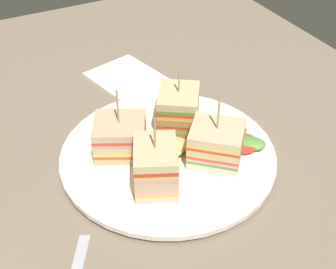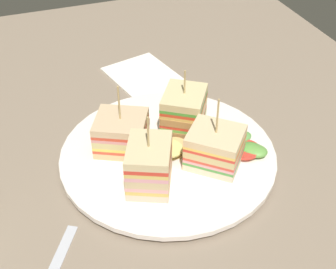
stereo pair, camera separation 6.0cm
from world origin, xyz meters
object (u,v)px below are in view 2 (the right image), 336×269
Objects in this scene: sandwich_wedge_0 at (215,148)px; chip_pile at (173,148)px; napkin at (147,78)px; sandwich_wedge_1 at (184,110)px; sandwich_wedge_3 at (149,165)px; sandwich_wedge_2 at (122,133)px; plate at (168,155)px.

chip_pile is (-3.58, -4.24, -1.71)cm from sandwich_wedge_0.
napkin is at bearing 171.36° from chip_pile.
sandwich_wedge_0 is 8.67cm from sandwich_wedge_1.
sandwich_wedge_1 is 6.45cm from chip_pile.
chip_pile is 0.32× the size of napkin.
sandwich_wedge_3 is at bearing 46.35° from sandwich_wedge_0.
sandwich_wedge_0 is at bearing -8.37° from sandwich_wedge_2.
sandwich_wedge_3 is (7.93, 1.23, 0.61)cm from sandwich_wedge_2.
sandwich_wedge_1 is at bearing -43.64° from sandwich_wedge_0.
plate is at bearing -10.45° from napkin.
sandwich_wedge_3 reaches higher than chip_pile.
plate is 2.85× the size of sandwich_wedge_3.
sandwich_wedge_0 is 2.05× the size of chip_pile.
sandwich_wedge_2 reaches higher than plate.
sandwich_wedge_2 reaches higher than chip_pile.
sandwich_wedge_2 is 7.12cm from chip_pile.
sandwich_wedge_2 is 0.95× the size of sandwich_wedge_3.
napkin is at bearing -145.49° from sandwich_wedge_1.
sandwich_wedge_0 is at bearing 38.29° from sandwich_wedge_1.
sandwich_wedge_3 is at bearing -47.30° from chip_pile.
plate is 7.05cm from sandwich_wedge_1.
plate is 6.92cm from sandwich_wedge_0.
chip_pile is 21.10cm from napkin.
sandwich_wedge_1 is at bearing 138.91° from plate.
sandwich_wedge_3 is at bearing -41.20° from plate.
sandwich_wedge_3 is 2.10× the size of chip_pile.
sandwich_wedge_1 is 1.88× the size of chip_pile.
sandwich_wedge_1 is 0.94× the size of sandwich_wedge_2.
chip_pile is at bearing -23.00° from sandwich_wedge_3.
sandwich_wedge_0 is (3.92, 4.86, 2.98)cm from plate.
sandwich_wedge_0 reaches higher than chip_pile.
sandwich_wedge_0 is 24.64cm from napkin.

